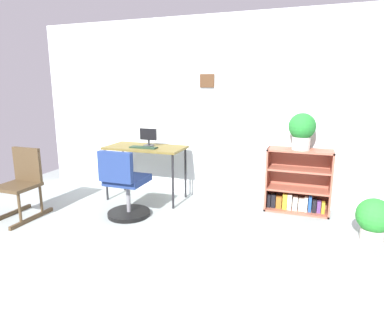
# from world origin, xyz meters

# --- Properties ---
(ground_plane) EXTENTS (6.24, 6.24, 0.00)m
(ground_plane) POSITION_xyz_m (0.00, 0.00, 0.00)
(ground_plane) COLOR #909A98
(wall_back) EXTENTS (5.20, 0.12, 2.48)m
(wall_back) POSITION_xyz_m (0.00, 2.15, 1.24)
(wall_back) COLOR silver
(wall_back) RESTS_ON ground_plane
(desk) EXTENTS (1.08, 0.54, 0.75)m
(desk) POSITION_xyz_m (-0.74, 1.71, 0.69)
(desk) COLOR brown
(desk) RESTS_ON ground_plane
(monitor) EXTENTS (0.25, 0.15, 0.24)m
(monitor) POSITION_xyz_m (-0.71, 1.76, 0.88)
(monitor) COLOR #262628
(monitor) RESTS_ON desk
(keyboard) EXTENTS (0.38, 0.12, 0.02)m
(keyboard) POSITION_xyz_m (-0.71, 1.60, 0.76)
(keyboard) COLOR #1C3222
(keyboard) RESTS_ON desk
(office_chair) EXTENTS (0.52, 0.55, 0.85)m
(office_chair) POSITION_xyz_m (-0.66, 1.02, 0.36)
(office_chair) COLOR black
(office_chair) RESTS_ON ground_plane
(rocking_chair) EXTENTS (0.42, 0.64, 0.84)m
(rocking_chair) POSITION_xyz_m (-1.86, 0.65, 0.43)
(rocking_chair) COLOR #463622
(rocking_chair) RESTS_ON ground_plane
(bookshelf_low) EXTENTS (0.78, 0.30, 0.80)m
(bookshelf_low) POSITION_xyz_m (1.28, 1.95, 0.35)
(bookshelf_low) COLOR #985340
(bookshelf_low) RESTS_ON ground_plane
(potted_plant_on_shelf) EXTENTS (0.32, 0.32, 0.45)m
(potted_plant_on_shelf) POSITION_xyz_m (1.28, 1.90, 1.05)
(potted_plant_on_shelf) COLOR #B7B2A8
(potted_plant_on_shelf) RESTS_ON bookshelf_low
(potted_plant_floor) EXTENTS (0.36, 0.36, 0.45)m
(potted_plant_floor) POSITION_xyz_m (2.05, 1.35, 0.24)
(potted_plant_floor) COLOR #B7B2A8
(potted_plant_floor) RESTS_ON ground_plane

